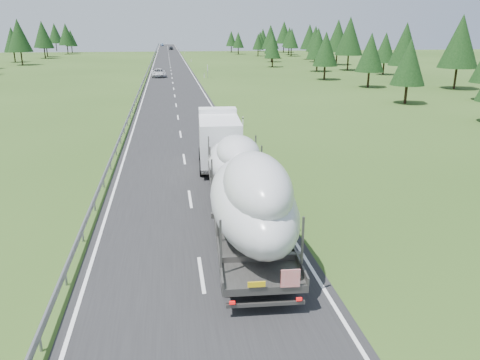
{
  "coord_description": "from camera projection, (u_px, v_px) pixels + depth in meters",
  "views": [
    {
      "loc": [
        -1.01,
        -17.04,
        9.59
      ],
      "look_at": [
        2.44,
        5.45,
        2.22
      ],
      "focal_mm": 35.0,
      "sensor_mm": 36.0,
      "label": 1
    }
  ],
  "objects": [
    {
      "name": "ground",
      "position": [
        201.0,
        275.0,
        19.12
      ],
      "size": [
        400.0,
        400.0,
        0.0
      ],
      "primitive_type": "plane",
      "color": "#2B4617",
      "rests_on": "ground"
    },
    {
      "name": "road_surface",
      "position": [
        171.0,
        70.0,
        113.15
      ],
      "size": [
        10.0,
        400.0,
        0.02
      ],
      "primitive_type": "cube",
      "color": "black",
      "rests_on": "ground"
    },
    {
      "name": "distant_car_blue",
      "position": [
        162.0,
        45.0,
        272.21
      ],
      "size": [
        1.74,
        4.46,
        1.45
      ],
      "primitive_type": "imported",
      "rotation": [
        0.0,
        0.0,
        0.05
      ],
      "color": "#15263D",
      "rests_on": "ground"
    },
    {
      "name": "distant_van",
      "position": [
        159.0,
        73.0,
        97.08
      ],
      "size": [
        3.06,
        6.21,
        1.69
      ],
      "primitive_type": "imported",
      "rotation": [
        0.0,
        0.0,
        0.04
      ],
      "color": "silver",
      "rests_on": "ground"
    },
    {
      "name": "boat_truck",
      "position": [
        239.0,
        172.0,
        24.0
      ],
      "size": [
        3.89,
        21.74,
        5.01
      ],
      "color": "white",
      "rests_on": "ground"
    },
    {
      "name": "highway_sign",
      "position": [
        208.0,
        69.0,
        94.83
      ],
      "size": [
        0.08,
        0.9,
        2.6
      ],
      "color": "slate",
      "rests_on": "ground"
    },
    {
      "name": "distant_car_dark",
      "position": [
        171.0,
        48.0,
        223.64
      ],
      "size": [
        1.95,
        4.62,
        1.56
      ],
      "primitive_type": "imported",
      "rotation": [
        0.0,
        0.0,
        0.02
      ],
      "color": "black",
      "rests_on": "ground"
    },
    {
      "name": "marker_posts",
      "position": [
        187.0,
        56.0,
        165.63
      ],
      "size": [
        0.13,
        350.08,
        1.0
      ],
      "color": "silver",
      "rests_on": "ground"
    },
    {
      "name": "guardrail",
      "position": [
        149.0,
        68.0,
        112.14
      ],
      "size": [
        0.1,
        400.0,
        0.76
      ],
      "color": "slate",
      "rests_on": "ground"
    },
    {
      "name": "tree_line_right",
      "position": [
        348.0,
        42.0,
        107.28
      ],
      "size": [
        27.65,
        244.42,
        12.65
      ],
      "color": "black",
      "rests_on": "ground"
    }
  ]
}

